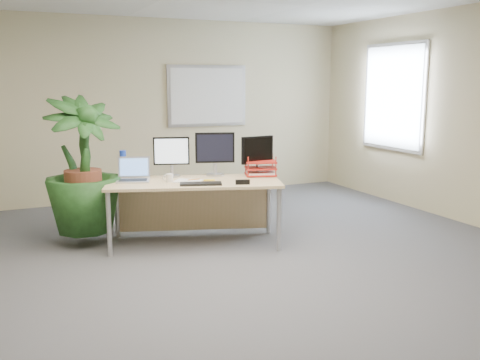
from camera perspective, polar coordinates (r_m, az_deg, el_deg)
name	(u,v)px	position (r m, az deg, el deg)	size (l,w,h in m)	color
floor	(243,291)	(4.71, 0.28, -11.72)	(8.00, 8.00, 0.00)	#4D4D53
back_wall	(131,110)	(8.18, -11.52, 7.30)	(7.00, 0.04, 2.70)	#C1B988
whiteboard	(207,96)	(8.48, -3.50, 8.95)	(1.30, 0.04, 0.95)	#B7B7BC
window	(393,97)	(8.19, 16.03, 8.51)	(0.04, 1.30, 1.55)	#B7B7BC
desk	(194,192)	(5.95, -4.92, -1.31)	(2.01, 1.32, 0.71)	tan
floor_plant	(83,177)	(6.04, -16.39, 0.26)	(0.84, 0.84, 1.50)	#163714
monitor_left	(171,154)	(6.06, -7.32, 2.76)	(0.39, 0.18, 0.45)	#AFAEB3
monitor_right	(215,151)	(6.07, -2.69, 3.10)	(0.43, 0.20, 0.49)	#AFAEB3
monitor_dark	(257,153)	(6.11, 1.87, 2.90)	(0.40, 0.18, 0.45)	#AFAEB3
laptop	(134,175)	(5.92, -11.28, 0.53)	(0.43, 0.40, 0.25)	#B5B5B9
keyboard	(201,184)	(5.59, -4.21, -0.40)	(0.43, 0.14, 0.02)	black
coffee_mug	(169,178)	(5.77, -7.58, 0.21)	(0.11, 0.08, 0.09)	silver
spiral_notebook	(188,181)	(5.77, -5.52, -0.12)	(0.28, 0.21, 0.01)	silver
orange_pen	(194,179)	(5.80, -4.95, 0.05)	(0.01, 0.01, 0.14)	orange
yellow_highlighter	(209,180)	(5.81, -3.30, 0.00)	(0.02, 0.02, 0.12)	yellow
water_bottle	(123,164)	(6.14, -12.35, 1.63)	(0.08, 0.08, 0.30)	silver
letter_tray	(261,169)	(6.11, 2.21, 1.15)	(0.41, 0.35, 0.16)	#B21F16
stapler	(243,182)	(5.59, 0.28, -0.22)	(0.15, 0.04, 0.05)	black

